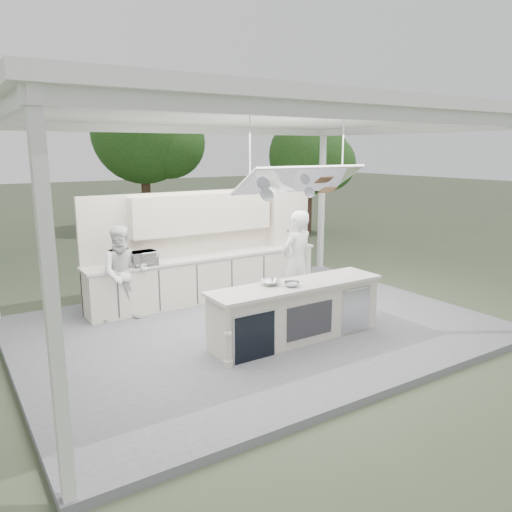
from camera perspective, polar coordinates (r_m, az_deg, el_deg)
ground at (r=9.10m, az=0.08°, el=-8.58°), size 90.00×90.00×0.00m
stage_deck at (r=9.08m, az=0.08°, el=-8.23°), size 8.00×6.00×0.12m
tent at (r=8.51m, az=0.15°, el=15.45°), size 8.20×6.20×3.86m
demo_island at (r=8.29m, az=4.56°, el=-6.34°), size 3.10×0.79×0.95m
back_counter at (r=10.49m, az=-5.57°, el=-2.38°), size 5.08×0.72×0.95m
back_wall_unit at (r=10.68m, az=-4.08°, el=3.26°), size 5.05×0.48×2.25m
tree_cluster at (r=17.50m, az=-18.43°, el=11.78°), size 19.55×9.40×5.85m
head_chef at (r=9.42m, az=4.67°, el=-0.81°), size 0.79×0.59×1.99m
sous_chef at (r=9.38m, az=-14.85°, el=-1.95°), size 0.98×0.83×1.76m
toaster_oven at (r=9.61m, az=-12.77°, el=-0.26°), size 0.51×0.37×0.27m
bowl_large at (r=8.05m, az=1.68°, el=-3.06°), size 0.37×0.37×0.08m
bowl_small at (r=7.98m, az=4.12°, el=-3.23°), size 0.30×0.30×0.08m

